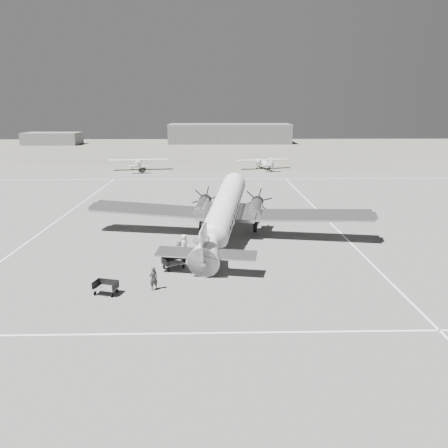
{
  "coord_description": "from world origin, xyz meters",
  "views": [
    {
      "loc": [
        -0.63,
        -35.82,
        12.11
      ],
      "look_at": [
        0.25,
        1.22,
        2.2
      ],
      "focal_mm": 35.0,
      "sensor_mm": 36.0,
      "label": 1
    }
  ],
  "objects_px": {
    "ramp_agent": "(180,250)",
    "passenger": "(184,244)",
    "hangar_main": "(230,134)",
    "light_plane_left": "(138,164)",
    "light_plane_right": "(264,164)",
    "shed_secondary": "(52,139)",
    "dc3_airliner": "(223,214)",
    "baggage_cart_near": "(174,263)",
    "ground_crew": "(154,278)",
    "baggage_cart_far": "(106,288)"
  },
  "relations": [
    {
      "from": "light_plane_left",
      "to": "light_plane_right",
      "type": "relative_size",
      "value": 1.11
    },
    {
      "from": "ramp_agent",
      "to": "passenger",
      "type": "relative_size",
      "value": 0.95
    },
    {
      "from": "baggage_cart_near",
      "to": "baggage_cart_far",
      "type": "bearing_deg",
      "value": -163.6
    },
    {
      "from": "dc3_airliner",
      "to": "light_plane_right",
      "type": "height_order",
      "value": "dc3_airliner"
    },
    {
      "from": "hangar_main",
      "to": "ramp_agent",
      "type": "height_order",
      "value": "hangar_main"
    },
    {
      "from": "hangar_main",
      "to": "baggage_cart_far",
      "type": "height_order",
      "value": "hangar_main"
    },
    {
      "from": "baggage_cart_near",
      "to": "baggage_cart_far",
      "type": "height_order",
      "value": "baggage_cart_near"
    },
    {
      "from": "dc3_airliner",
      "to": "hangar_main",
      "type": "bearing_deg",
      "value": 98.06
    },
    {
      "from": "dc3_airliner",
      "to": "passenger",
      "type": "bearing_deg",
      "value": -122.1
    },
    {
      "from": "ramp_agent",
      "to": "shed_secondary",
      "type": "bearing_deg",
      "value": 45.47
    },
    {
      "from": "shed_secondary",
      "to": "ground_crew",
      "type": "height_order",
      "value": "shed_secondary"
    },
    {
      "from": "light_plane_right",
      "to": "baggage_cart_far",
      "type": "distance_m",
      "value": 63.35
    },
    {
      "from": "hangar_main",
      "to": "shed_secondary",
      "type": "distance_m",
      "value": 60.22
    },
    {
      "from": "passenger",
      "to": "baggage_cart_near",
      "type": "bearing_deg",
      "value": -177.67
    },
    {
      "from": "light_plane_left",
      "to": "shed_secondary",
      "type": "bearing_deg",
      "value": 113.65
    },
    {
      "from": "baggage_cart_near",
      "to": "ground_crew",
      "type": "distance_m",
      "value": 4.17
    },
    {
      "from": "baggage_cart_far",
      "to": "shed_secondary",
      "type": "bearing_deg",
      "value": 126.32
    },
    {
      "from": "passenger",
      "to": "baggage_cart_far",
      "type": "bearing_deg",
      "value": 162.28
    },
    {
      "from": "light_plane_right",
      "to": "passenger",
      "type": "height_order",
      "value": "light_plane_right"
    },
    {
      "from": "light_plane_right",
      "to": "ground_crew",
      "type": "bearing_deg",
      "value": -117.0
    },
    {
      "from": "ramp_agent",
      "to": "ground_crew",
      "type": "bearing_deg",
      "value": -171.13
    },
    {
      "from": "light_plane_left",
      "to": "passenger",
      "type": "bearing_deg",
      "value": -84.6
    },
    {
      "from": "dc3_airliner",
      "to": "passenger",
      "type": "xyz_separation_m",
      "value": [
        -3.42,
        -3.73,
        -1.77
      ]
    },
    {
      "from": "dc3_airliner",
      "to": "baggage_cart_near",
      "type": "distance_m",
      "value": 8.46
    },
    {
      "from": "dc3_airliner",
      "to": "ground_crew",
      "type": "bearing_deg",
      "value": -103.95
    },
    {
      "from": "light_plane_right",
      "to": "passenger",
      "type": "relative_size",
      "value": 6.04
    },
    {
      "from": "hangar_main",
      "to": "light_plane_left",
      "type": "height_order",
      "value": "hangar_main"
    },
    {
      "from": "hangar_main",
      "to": "baggage_cart_far",
      "type": "relative_size",
      "value": 26.01
    },
    {
      "from": "light_plane_left",
      "to": "ramp_agent",
      "type": "bearing_deg",
      "value": -85.21
    },
    {
      "from": "hangar_main",
      "to": "baggage_cart_near",
      "type": "height_order",
      "value": "hangar_main"
    },
    {
      "from": "dc3_airliner",
      "to": "light_plane_left",
      "type": "height_order",
      "value": "dc3_airliner"
    },
    {
      "from": "shed_secondary",
      "to": "light_plane_left",
      "type": "relative_size",
      "value": 1.52
    },
    {
      "from": "light_plane_left",
      "to": "passenger",
      "type": "height_order",
      "value": "light_plane_left"
    },
    {
      "from": "hangar_main",
      "to": "light_plane_right",
      "type": "distance_m",
      "value": 67.83
    },
    {
      "from": "dc3_airliner",
      "to": "ramp_agent",
      "type": "height_order",
      "value": "dc3_airliner"
    },
    {
      "from": "baggage_cart_near",
      "to": "passenger",
      "type": "height_order",
      "value": "passenger"
    },
    {
      "from": "hangar_main",
      "to": "passenger",
      "type": "distance_m",
      "value": 120.81
    },
    {
      "from": "baggage_cart_near",
      "to": "passenger",
      "type": "xyz_separation_m",
      "value": [
        0.62,
        3.38,
        0.4
      ]
    },
    {
      "from": "ramp_agent",
      "to": "light_plane_left",
      "type": "bearing_deg",
      "value": 34.55
    },
    {
      "from": "shed_secondary",
      "to": "light_plane_right",
      "type": "relative_size",
      "value": 1.68
    },
    {
      "from": "light_plane_right",
      "to": "baggage_cart_near",
      "type": "xyz_separation_m",
      "value": [
        -13.26,
        -56.24,
        -0.63
      ]
    },
    {
      "from": "baggage_cart_far",
      "to": "ramp_agent",
      "type": "relative_size",
      "value": 0.96
    },
    {
      "from": "hangar_main",
      "to": "baggage_cart_near",
      "type": "bearing_deg",
      "value": -94.06
    },
    {
      "from": "baggage_cart_near",
      "to": "light_plane_right",
      "type": "bearing_deg",
      "value": 44.45
    },
    {
      "from": "baggage_cart_far",
      "to": "ground_crew",
      "type": "height_order",
      "value": "ground_crew"
    },
    {
      "from": "ramp_agent",
      "to": "passenger",
      "type": "xyz_separation_m",
      "value": [
        0.26,
        1.43,
        0.04
      ]
    },
    {
      "from": "shed_secondary",
      "to": "light_plane_left",
      "type": "distance_m",
      "value": 74.91
    },
    {
      "from": "hangar_main",
      "to": "light_plane_left",
      "type": "bearing_deg",
      "value": -106.69
    },
    {
      "from": "ramp_agent",
      "to": "baggage_cart_near",
      "type": "bearing_deg",
      "value": -168.71
    },
    {
      "from": "baggage_cart_near",
      "to": "passenger",
      "type": "distance_m",
      "value": 3.46
    }
  ]
}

